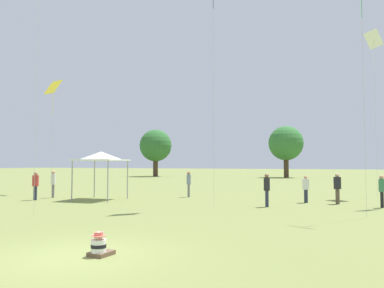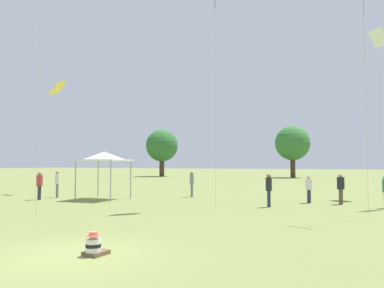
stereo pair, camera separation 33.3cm
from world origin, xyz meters
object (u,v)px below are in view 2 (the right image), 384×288
Objects in this scene: distant_tree_1 at (162,146)px; canopy_tent at (104,157)px; distant_tree_0 at (293,143)px; seated_toddler at (94,246)px; person_standing_4 at (341,186)px; person_standing_6 at (309,187)px; person_standing_2 at (269,187)px; kite_4 at (58,89)px; person_standing_1 at (192,181)px; person_standing_0 at (40,183)px; person_standing_5 at (57,181)px; kite_1 at (379,41)px.

canopy_tent is at bearing -66.33° from distant_tree_1.
canopy_tent is 0.36× the size of distant_tree_0.
seated_toddler is 15.34m from person_standing_4.
person_standing_4 is 1.10× the size of person_standing_6.
kite_4 reaches higher than person_standing_2.
person_standing_6 is (7.50, -0.72, -0.14)m from person_standing_1.
person_standing_6 is at bearing -91.51° from person_standing_0.
person_standing_0 is (-11.97, 9.81, 0.78)m from seated_toddler.
distant_tree_1 reaches higher than person_standing_2.
distant_tree_1 is at bearing -170.63° from distant_tree_0.
distant_tree_0 reaches higher than person_standing_2.
person_standing_4 reaches higher than person_standing_6.
distant_tree_0 is (-6.91, 38.85, 4.54)m from person_standing_6.
seated_toddler is at bearing -94.95° from person_standing_1.
distant_tree_0 reaches higher than person_standing_5.
person_standing_2 is 42.32m from distant_tree_0.
kite_1 is (19.38, 8.60, 9.25)m from person_standing_5.
distant_tree_1 is (-30.23, 35.34, 4.31)m from person_standing_4.
kite_4 is (-10.66, -1.07, 6.79)m from person_standing_1.
kite_4 is at bearing -73.73° from distant_tree_1.
person_standing_1 is 7.54m from person_standing_6.
seated_toddler is at bearing 165.63° from kite_1.
person_standing_4 is 0.21× the size of distant_tree_1.
person_standing_5 is 3.95m from canopy_tent.
canopy_tent is at bearing 161.48° from person_standing_5.
person_standing_2 is at bearing 0.47° from canopy_tent.
person_standing_4 is 11.10m from kite_1.
person_standing_4 is at bearing -77.57° from distant_tree_0.
distant_tree_1 is at bearing 121.08° from seated_toddler.
canopy_tent is (-11.79, -2.98, 1.75)m from person_standing_6.
person_standing_5 is (-12.13, 11.46, 0.84)m from seated_toddler.
person_standing_5 is 1.15× the size of person_standing_6.
person_standing_2 is (5.89, -3.62, -0.02)m from person_standing_1.
person_standing_4 is 20.98m from kite_4.
kite_4 is (-16.55, 2.56, 6.81)m from person_standing_2.
canopy_tent is at bearing 137.47° from person_standing_6.
kite_4 is at bearing 110.28° from kite_1.
person_standing_0 reaches higher than seated_toddler.
kite_1 is 1.37× the size of distant_tree_1.
kite_1 is at bearing -80.74° from person_standing_0.
canopy_tent is at bearing 98.89° from person_standing_2.
person_standing_4 is (9.17, -0.78, -0.05)m from person_standing_1.
person_standing_1 is at bearing -4.47° from person_standing_4.
canopy_tent reaches higher than person_standing_5.
person_standing_2 is at bearing -101.09° from person_standing_0.
person_standing_1 is 9.20m from person_standing_4.
person_standing_1 is 12.69m from kite_4.
distant_tree_0 is at bearing 98.07° from seated_toddler.
distant_tree_0 is at bearing 132.76° from kite_4.
person_standing_5 is at bearing 134.64° from person_standing_6.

